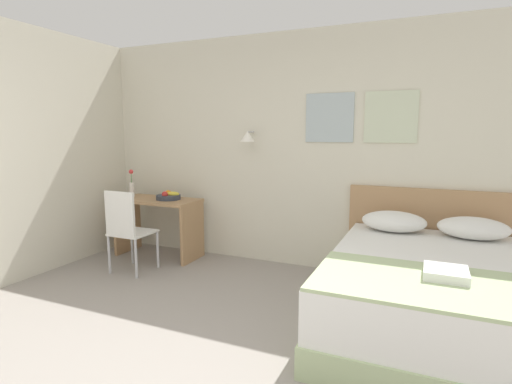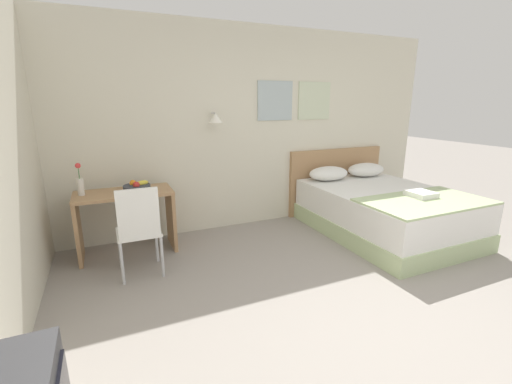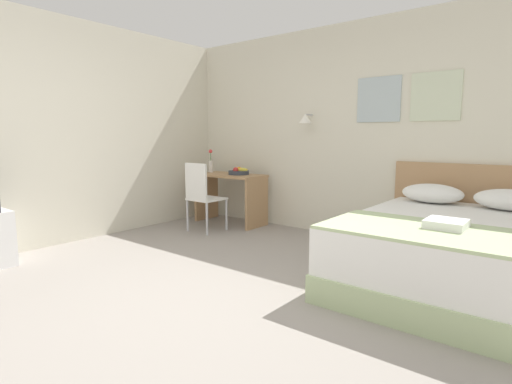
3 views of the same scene
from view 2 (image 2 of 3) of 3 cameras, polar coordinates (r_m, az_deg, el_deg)
The scene contains 12 objects.
ground_plane at distance 2.97m, azimuth 22.22°, elevation -21.26°, with size 24.00×24.00×0.00m, color gray.
wall_back at distance 4.72m, azimuth -0.86°, elevation 10.46°, with size 5.79×0.31×2.65m.
bed at distance 4.80m, azimuth 20.58°, elevation -3.13°, with size 1.51×2.06×0.59m.
headboard at distance 5.51m, azimuth 13.12°, elevation 1.92°, with size 1.63×0.06×0.99m.
pillow_left at distance 5.05m, azimuth 12.00°, elevation 3.05°, with size 0.61×0.39×0.20m.
pillow_right at distance 5.48m, azimuth 17.83°, elevation 3.57°, with size 0.61×0.39×0.20m.
throw_blanket at distance 4.33m, azimuth 26.43°, elevation -1.39°, with size 1.47×0.82×0.02m.
folded_towel_near_foot at distance 4.47m, azimuth 25.79°, elevation -0.28°, with size 0.27×0.29×0.06m.
desk at distance 4.12m, azimuth -20.90°, elevation -3.03°, with size 1.03×0.51×0.73m.
desk_chair at distance 3.49m, azimuth -18.96°, elevation -5.39°, with size 0.41×0.41×0.93m.
fruit_bowl at distance 4.09m, azimuth -19.22°, elevation 0.86°, with size 0.30×0.30×0.11m.
flower_vase at distance 4.06m, azimuth -27.25°, elevation 1.31°, with size 0.07×0.07×0.35m.
Camera 2 is at (-1.85, -1.58, 1.70)m, focal length 24.00 mm.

